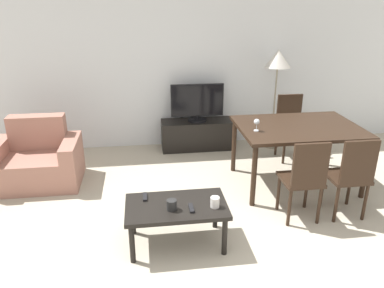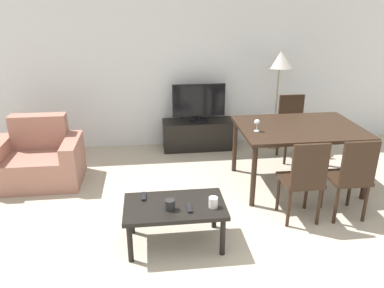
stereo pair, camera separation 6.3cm
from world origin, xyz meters
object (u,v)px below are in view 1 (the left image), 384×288
object	(u,v)px
remote_primary	(145,197)
remote_secondary	(191,208)
dining_chair_far	(291,124)
dining_chair_near_right	(351,174)
floor_lamp	(278,62)
dining_table	(298,132)
wine_glass_left	(257,123)
coffee_table	(176,210)
dining_chair_near	(304,177)
tv	(197,103)
cup_colored_far	(215,202)
tv_stand	(197,134)
cup_white_near	(172,205)
armchair	(37,161)

from	to	relation	value
remote_primary	remote_secondary	xyz separation A→B (m)	(0.42, -0.27, 0.00)
dining_chair_far	dining_chair_near_right	xyz separation A→B (m)	(0.00, -1.67, 0.00)
floor_lamp	remote_primary	size ratio (longest dim) A/B	10.15
dining_table	wine_glass_left	distance (m)	0.60
wine_glass_left	coffee_table	bearing A→B (deg)	-137.41
dining_chair_near	remote_primary	world-z (taller)	dining_chair_near
dining_chair_far	remote_secondary	bearing A→B (deg)	-130.92
dining_chair_near_right	floor_lamp	size ratio (longest dim) A/B	0.61
tv	cup_colored_far	bearing A→B (deg)	-94.71
remote_primary	wine_glass_left	distance (m)	1.59
dining_chair_near	dining_chair_far	xyz separation A→B (m)	(0.51, 1.67, 0.00)
dining_chair_far	wine_glass_left	size ratio (longest dim) A/B	6.33
tv_stand	dining_chair_near_right	size ratio (longest dim) A/B	1.19
dining_chair_near_right	floor_lamp	distance (m)	2.25
coffee_table	dining_chair_near	size ratio (longest dim) A/B	1.03
coffee_table	remote_secondary	bearing A→B (deg)	-36.00
cup_colored_far	dining_chair_far	bearing A→B (deg)	52.78
dining_table	remote_primary	xyz separation A→B (m)	(-1.88, -0.89, -0.26)
tv_stand	tv	distance (m)	0.51
tv_stand	cup_colored_far	world-z (taller)	cup_colored_far
floor_lamp	cup_white_near	size ratio (longest dim) A/B	15.49
wine_glass_left	remote_primary	bearing A→B (deg)	-149.50
floor_lamp	dining_chair_near_right	bearing A→B (deg)	-86.98
tv	dining_table	bearing A→B (deg)	-52.18
tv_stand	cup_colored_far	xyz separation A→B (m)	(-0.21, -2.49, 0.25)
wine_glass_left	cup_colored_far	bearing A→B (deg)	-123.49
remote_primary	wine_glass_left	bearing A→B (deg)	30.50
tv	remote_secondary	xyz separation A→B (m)	(-0.43, -2.50, -0.30)
coffee_table	remote_primary	xyz separation A→B (m)	(-0.29, 0.17, 0.06)
tv_stand	coffee_table	distance (m)	2.48
armchair	dining_table	distance (m)	3.29
remote_secondary	tv	bearing A→B (deg)	80.34
armchair	coffee_table	bearing A→B (deg)	-43.12
remote_primary	wine_glass_left	xyz separation A→B (m)	(1.32, 0.78, 0.44)
dining_table	dining_chair_far	size ratio (longest dim) A/B	1.58
dining_chair_near	remote_primary	xyz separation A→B (m)	(-1.63, -0.05, -0.08)
tv_stand	dining_chair_far	xyz separation A→B (m)	(1.30, -0.51, 0.29)
remote_primary	tv	bearing A→B (deg)	69.37
remote_primary	wine_glass_left	size ratio (longest dim) A/B	1.03
armchair	floor_lamp	size ratio (longest dim) A/B	0.70
dining_chair_far	floor_lamp	size ratio (longest dim) A/B	0.61
tv_stand	remote_secondary	world-z (taller)	tv_stand
tv	cup_white_near	distance (m)	2.57
cup_white_near	tv	bearing A→B (deg)	76.37
coffee_table	cup_colored_far	size ratio (longest dim) A/B	9.54
remote_primary	remote_secondary	bearing A→B (deg)	-32.60
tv	wine_glass_left	size ratio (longest dim) A/B	5.49
dining_chair_near_right	remote_secondary	distance (m)	1.76
tv_stand	tv	world-z (taller)	tv
dining_chair_far	dining_chair_near_right	size ratio (longest dim) A/B	1.00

